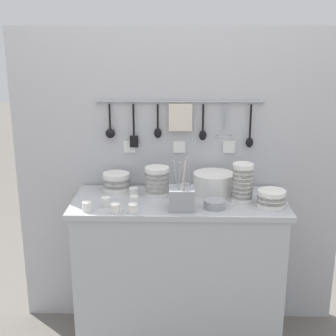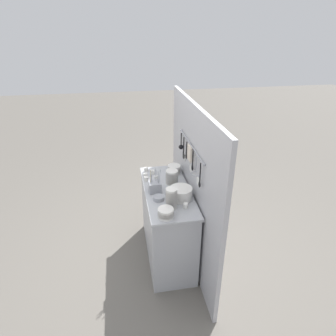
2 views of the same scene
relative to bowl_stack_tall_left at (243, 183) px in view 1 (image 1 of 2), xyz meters
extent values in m
cube|color=#ADAFB5|center=(-0.34, 0.02, -0.12)|extent=(1.18, 0.49, 0.03)
cube|color=#ADAFB5|center=(-0.34, 0.02, -0.57)|extent=(1.13, 0.47, 0.87)
cube|color=#B2B2B7|center=(-0.34, 0.30, -0.10)|extent=(1.98, 0.04, 1.83)
cylinder|color=#93969E|center=(-0.34, 0.27, 0.40)|extent=(0.94, 0.01, 0.01)
sphere|color=#93969E|center=(-0.82, 0.27, 0.40)|extent=(0.02, 0.02, 0.02)
sphere|color=#93969E|center=(0.13, 0.27, 0.40)|extent=(0.02, 0.02, 0.02)
cylinder|color=black|center=(-0.75, 0.25, 0.31)|extent=(0.01, 0.01, 0.15)
sphere|color=black|center=(-0.75, 0.25, 0.22)|extent=(0.06, 0.06, 0.06)
cylinder|color=#93969E|center=(-0.75, 0.27, 0.39)|extent=(0.01, 0.00, 0.02)
cylinder|color=black|center=(-0.61, 0.25, 0.29)|extent=(0.01, 0.01, 0.19)
cube|color=black|center=(-0.61, 0.25, 0.17)|extent=(0.05, 0.01, 0.07)
cylinder|color=#93969E|center=(-0.61, 0.27, 0.39)|extent=(0.01, 0.00, 0.02)
cylinder|color=black|center=(-0.47, 0.25, 0.32)|extent=(0.01, 0.01, 0.14)
ellipsoid|color=black|center=(-0.47, 0.25, 0.22)|extent=(0.04, 0.02, 0.06)
cylinder|color=#93969E|center=(-0.47, 0.27, 0.39)|extent=(0.01, 0.00, 0.02)
cube|color=beige|center=(-0.34, 0.25, 0.31)|extent=(0.14, 0.02, 0.16)
cylinder|color=#93969E|center=(-0.34, 0.27, 0.39)|extent=(0.01, 0.00, 0.02)
cylinder|color=black|center=(-0.21, 0.25, 0.31)|extent=(0.01, 0.01, 0.16)
ellipsoid|color=black|center=(-0.21, 0.25, 0.21)|extent=(0.04, 0.02, 0.06)
cylinder|color=#93969E|center=(-0.21, 0.27, 0.39)|extent=(0.01, 0.00, 0.02)
cylinder|color=#93969E|center=(-0.08, 0.25, 0.32)|extent=(0.01, 0.01, 0.15)
torus|color=#93969E|center=(-0.08, 0.25, 0.20)|extent=(0.10, 0.10, 0.01)
cylinder|color=#93969E|center=(-0.08, 0.27, 0.39)|extent=(0.01, 0.00, 0.02)
cylinder|color=black|center=(0.07, 0.25, 0.29)|extent=(0.01, 0.01, 0.20)
ellipsoid|color=black|center=(0.07, 0.25, 0.17)|extent=(0.04, 0.02, 0.06)
cylinder|color=#93969E|center=(0.07, 0.27, 0.39)|extent=(0.01, 0.00, 0.02)
cube|color=white|center=(-0.64, 0.27, 0.13)|extent=(0.07, 0.01, 0.07)
cube|color=white|center=(-0.34, 0.27, 0.13)|extent=(0.07, 0.01, 0.07)
cube|color=white|center=(-0.05, 0.27, 0.13)|extent=(0.07, 0.01, 0.07)
cylinder|color=silver|center=(0.00, 0.00, -0.08)|extent=(0.11, 0.11, 0.04)
cylinder|color=silver|center=(0.00, 0.00, -0.06)|extent=(0.11, 0.11, 0.04)
cylinder|color=silver|center=(0.00, 0.00, -0.04)|extent=(0.11, 0.11, 0.04)
cylinder|color=silver|center=(0.00, 0.00, -0.01)|extent=(0.11, 0.11, 0.04)
cylinder|color=silver|center=(0.00, 0.00, 0.01)|extent=(0.11, 0.11, 0.04)
cylinder|color=silver|center=(0.00, 0.00, 0.04)|extent=(0.11, 0.11, 0.04)
cylinder|color=silver|center=(0.00, 0.00, 0.06)|extent=(0.11, 0.11, 0.04)
cylinder|color=silver|center=(0.00, 0.00, 0.08)|extent=(0.11, 0.11, 0.04)
cylinder|color=silver|center=(-0.71, 0.17, -0.08)|extent=(0.15, 0.15, 0.05)
cylinder|color=silver|center=(-0.71, 0.17, -0.05)|extent=(0.15, 0.15, 0.05)
cylinder|color=silver|center=(-0.71, 0.17, -0.03)|extent=(0.15, 0.15, 0.05)
cylinder|color=silver|center=(-0.47, 0.09, -0.09)|extent=(0.14, 0.14, 0.04)
cylinder|color=silver|center=(-0.47, 0.09, -0.06)|extent=(0.14, 0.14, 0.04)
cylinder|color=silver|center=(-0.47, 0.09, -0.04)|extent=(0.14, 0.14, 0.04)
cylinder|color=silver|center=(-0.47, 0.09, -0.01)|extent=(0.14, 0.14, 0.04)
cylinder|color=silver|center=(-0.47, 0.09, 0.01)|extent=(0.14, 0.14, 0.04)
cylinder|color=silver|center=(-0.47, 0.09, 0.04)|extent=(0.14, 0.14, 0.04)
cylinder|color=silver|center=(0.14, -0.08, -0.09)|extent=(0.15, 0.15, 0.04)
cylinder|color=silver|center=(0.14, -0.08, -0.06)|extent=(0.15, 0.15, 0.04)
cylinder|color=silver|center=(0.14, -0.08, -0.04)|extent=(0.15, 0.15, 0.04)
cylinder|color=silver|center=(-0.15, 0.13, -0.10)|extent=(0.23, 0.23, 0.01)
cylinder|color=silver|center=(-0.15, 0.13, -0.09)|extent=(0.23, 0.23, 0.01)
cylinder|color=silver|center=(-0.15, 0.13, -0.09)|extent=(0.23, 0.23, 0.01)
cylinder|color=silver|center=(-0.15, 0.13, -0.08)|extent=(0.23, 0.23, 0.01)
cylinder|color=silver|center=(-0.15, 0.13, -0.07)|extent=(0.23, 0.23, 0.01)
cylinder|color=silver|center=(-0.15, 0.13, -0.06)|extent=(0.23, 0.23, 0.01)
cylinder|color=silver|center=(-0.15, 0.13, -0.05)|extent=(0.23, 0.23, 0.01)
cylinder|color=silver|center=(-0.15, 0.13, -0.04)|extent=(0.23, 0.23, 0.01)
cylinder|color=silver|center=(-0.15, 0.13, -0.03)|extent=(0.23, 0.23, 0.01)
cylinder|color=silver|center=(-0.15, 0.13, -0.02)|extent=(0.23, 0.23, 0.01)
cylinder|color=silver|center=(-0.15, 0.13, -0.02)|extent=(0.23, 0.23, 0.01)
cylinder|color=silver|center=(-0.15, 0.13, -0.01)|extent=(0.23, 0.23, 0.01)
cylinder|color=silver|center=(-0.15, 0.13, 0.00)|extent=(0.23, 0.23, 0.01)
cylinder|color=silver|center=(-0.15, 0.13, 0.01)|extent=(0.23, 0.23, 0.01)
cylinder|color=#93969E|center=(-0.16, -0.10, -0.09)|extent=(0.11, 0.11, 0.04)
cube|color=#93969E|center=(-0.33, -0.12, -0.05)|extent=(0.13, 0.13, 0.12)
cylinder|color=#93969E|center=(-0.32, -0.08, 0.04)|extent=(0.03, 0.01, 0.18)
cylinder|color=#93969E|center=(-0.36, -0.10, 0.05)|extent=(0.03, 0.01, 0.20)
cylinder|color=#93969E|center=(-0.35, -0.15, 0.05)|extent=(0.01, 0.03, 0.21)
cylinder|color=#93969E|center=(-0.29, -0.07, 0.06)|extent=(0.03, 0.04, 0.22)
cylinder|color=#C6B793|center=(-0.33, -0.17, 0.06)|extent=(0.03, 0.01, 0.21)
cylinder|color=#93969E|center=(-0.32, -0.16, 0.06)|extent=(0.02, 0.03, 0.21)
cylinder|color=#93969E|center=(-0.31, -0.09, 0.06)|extent=(0.01, 0.04, 0.22)
cylinder|color=silver|center=(-0.31, 0.15, -0.08)|extent=(0.05, 0.05, 0.05)
cylinder|color=silver|center=(-0.59, -0.07, -0.08)|extent=(0.05, 0.05, 0.05)
cylinder|color=silver|center=(0.03, 0.14, -0.08)|extent=(0.05, 0.05, 0.05)
cylinder|color=silver|center=(-0.73, -0.09, -0.08)|extent=(0.05, 0.05, 0.05)
cylinder|color=silver|center=(-0.58, -0.18, -0.08)|extent=(0.05, 0.05, 0.05)
cylinder|color=silver|center=(-0.60, 0.07, -0.08)|extent=(0.05, 0.05, 0.05)
cylinder|color=silver|center=(-0.35, 0.09, -0.08)|extent=(0.05, 0.05, 0.05)
cylinder|color=silver|center=(-0.67, -0.18, -0.08)|extent=(0.05, 0.05, 0.05)
cylinder|color=silver|center=(-0.82, -0.16, -0.08)|extent=(0.05, 0.05, 0.05)
camera|label=1|loc=(-0.35, -2.42, 0.78)|focal=50.00mm
camera|label=2|loc=(2.25, -0.43, 1.47)|focal=30.00mm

